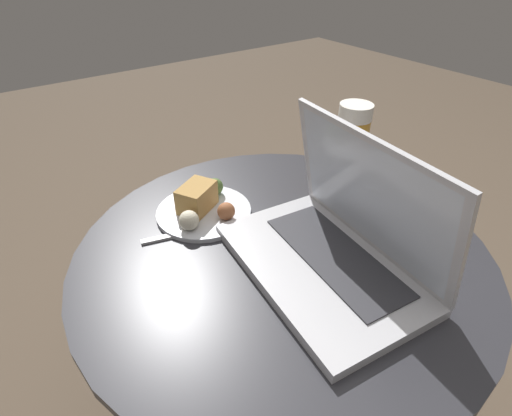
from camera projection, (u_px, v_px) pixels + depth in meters
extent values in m
plane|color=brown|center=(275.00, 400.00, 1.00)|extent=(6.00, 6.00, 0.00)
cylinder|color=#9E9EA3|center=(275.00, 398.00, 1.00)|extent=(0.38, 0.38, 0.01)
cylinder|color=#9E9EA3|center=(278.00, 337.00, 0.86)|extent=(0.06, 0.06, 0.47)
cylinder|color=#2D2D33|center=(282.00, 251.00, 0.72)|extent=(0.74, 0.74, 0.02)
cube|color=silver|center=(319.00, 266.00, 0.66)|extent=(0.37, 0.26, 0.02)
cube|color=#333338|center=(335.00, 255.00, 0.67)|extent=(0.28, 0.14, 0.00)
cube|color=silver|center=(369.00, 194.00, 0.63)|extent=(0.35, 0.09, 0.21)
cube|color=silver|center=(368.00, 195.00, 0.63)|extent=(0.32, 0.08, 0.19)
cylinder|color=gold|center=(349.00, 161.00, 0.80)|extent=(0.06, 0.06, 0.18)
cylinder|color=white|center=(356.00, 112.00, 0.74)|extent=(0.06, 0.06, 0.03)
cylinder|color=silver|center=(204.00, 212.00, 0.80)|extent=(0.19, 0.19, 0.01)
cube|color=tan|center=(197.00, 197.00, 0.79)|extent=(0.08, 0.09, 0.05)
sphere|color=#9E5B38|center=(226.00, 211.00, 0.76)|extent=(0.03, 0.03, 0.03)
sphere|color=beige|center=(189.00, 220.00, 0.74)|extent=(0.04, 0.04, 0.04)
sphere|color=#4C6B33|center=(215.00, 187.00, 0.84)|extent=(0.04, 0.04, 0.04)
cube|color=silver|center=(177.00, 235.00, 0.74)|extent=(0.05, 0.13, 0.00)
cube|color=silver|center=(224.00, 224.00, 0.77)|extent=(0.04, 0.06, 0.00)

